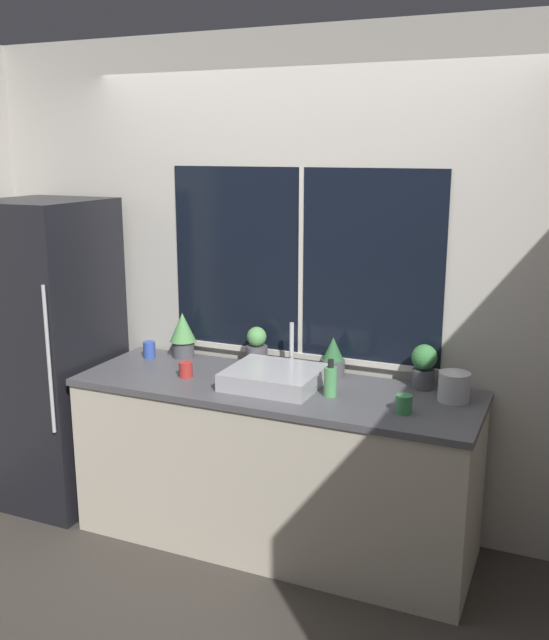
{
  "coord_description": "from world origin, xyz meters",
  "views": [
    {
      "loc": [
        1.4,
        -2.88,
        2.09
      ],
      "look_at": [
        0.0,
        0.34,
        1.24
      ],
      "focal_mm": 40.0,
      "sensor_mm": 36.0,
      "label": 1
    }
  ],
  "objects_px": {
    "potted_plant_center_right": "(333,358)",
    "kettle": "(454,386)",
    "mug_blue": "(149,350)",
    "potted_plant_center_left": "(257,348)",
    "mug_green": "(404,404)",
    "refrigerator": "(52,354)",
    "soap_bottle": "(330,381)",
    "sink": "(275,377)",
    "potted_plant_far_left": "(183,333)",
    "potted_plant_far_right": "(424,365)",
    "mug_red": "(186,370)"
  },
  "relations": [
    {
      "from": "potted_plant_center_right",
      "to": "kettle",
      "type": "height_order",
      "value": "potted_plant_center_right"
    },
    {
      "from": "sink",
      "to": "mug_green",
      "type": "distance_m",
      "value": 0.72
    },
    {
      "from": "potted_plant_far_right",
      "to": "mug_red",
      "type": "relative_size",
      "value": 2.84
    },
    {
      "from": "potted_plant_far_left",
      "to": "mug_green",
      "type": "bearing_deg",
      "value": -15.33
    },
    {
      "from": "potted_plant_far_right",
      "to": "soap_bottle",
      "type": "bearing_deg",
      "value": -142.7
    },
    {
      "from": "potted_plant_far_left",
      "to": "potted_plant_center_left",
      "type": "height_order",
      "value": "potted_plant_far_left"
    },
    {
      "from": "sink",
      "to": "potted_plant_center_left",
      "type": "height_order",
      "value": "sink"
    },
    {
      "from": "potted_plant_center_right",
      "to": "mug_blue",
      "type": "relative_size",
      "value": 2.28
    },
    {
      "from": "sink",
      "to": "potted_plant_far_left",
      "type": "bearing_deg",
      "value": 159.36
    },
    {
      "from": "mug_blue",
      "to": "mug_red",
      "type": "distance_m",
      "value": 0.45
    },
    {
      "from": "potted_plant_center_left",
      "to": "potted_plant_far_right",
      "type": "distance_m",
      "value": 0.94
    },
    {
      "from": "potted_plant_center_right",
      "to": "mug_blue",
      "type": "distance_m",
      "value": 1.11
    },
    {
      "from": "potted_plant_center_left",
      "to": "mug_blue",
      "type": "xyz_separation_m",
      "value": [
        -0.65,
        -0.09,
        -0.06
      ]
    },
    {
      "from": "refrigerator",
      "to": "kettle",
      "type": "xyz_separation_m",
      "value": [
        2.31,
        0.17,
        0.06
      ]
    },
    {
      "from": "mug_blue",
      "to": "potted_plant_far_right",
      "type": "bearing_deg",
      "value": 3.37
    },
    {
      "from": "refrigerator",
      "to": "potted_plant_center_right",
      "type": "relative_size",
      "value": 8.3
    },
    {
      "from": "refrigerator",
      "to": "sink",
      "type": "height_order",
      "value": "refrigerator"
    },
    {
      "from": "refrigerator",
      "to": "potted_plant_center_right",
      "type": "bearing_deg",
      "value": 10.34
    },
    {
      "from": "potted_plant_center_left",
      "to": "kettle",
      "type": "relative_size",
      "value": 1.43
    },
    {
      "from": "potted_plant_far_right",
      "to": "mug_green",
      "type": "bearing_deg",
      "value": -91.01
    },
    {
      "from": "refrigerator",
      "to": "potted_plant_center_left",
      "type": "height_order",
      "value": "refrigerator"
    },
    {
      "from": "potted_plant_far_right",
      "to": "mug_blue",
      "type": "bearing_deg",
      "value": -176.63
    },
    {
      "from": "mug_blue",
      "to": "potted_plant_center_right",
      "type": "bearing_deg",
      "value": 4.85
    },
    {
      "from": "refrigerator",
      "to": "potted_plant_center_right",
      "type": "distance_m",
      "value": 1.68
    },
    {
      "from": "potted_plant_far_right",
      "to": "mug_blue",
      "type": "xyz_separation_m",
      "value": [
        -1.59,
        -0.09,
        -0.08
      ]
    },
    {
      "from": "kettle",
      "to": "potted_plant_center_right",
      "type": "bearing_deg",
      "value": 168.94
    },
    {
      "from": "mug_blue",
      "to": "potted_plant_center_left",
      "type": "bearing_deg",
      "value": 8.18
    },
    {
      "from": "potted_plant_center_left",
      "to": "potted_plant_center_right",
      "type": "distance_m",
      "value": 0.45
    },
    {
      "from": "mug_green",
      "to": "refrigerator",
      "type": "bearing_deg",
      "value": 177.71
    },
    {
      "from": "potted_plant_far_right",
      "to": "mug_red",
      "type": "bearing_deg",
      "value": -165.0
    },
    {
      "from": "soap_bottle",
      "to": "kettle",
      "type": "height_order",
      "value": "soap_bottle"
    },
    {
      "from": "mug_green",
      "to": "kettle",
      "type": "relative_size",
      "value": 0.54
    },
    {
      "from": "soap_bottle",
      "to": "potted_plant_center_left",
      "type": "bearing_deg",
      "value": 150.85
    },
    {
      "from": "potted_plant_center_left",
      "to": "kettle",
      "type": "distance_m",
      "value": 1.12
    },
    {
      "from": "mug_red",
      "to": "mug_blue",
      "type": "bearing_deg",
      "value": 148.86
    },
    {
      "from": "mug_green",
      "to": "mug_red",
      "type": "distance_m",
      "value": 1.2
    },
    {
      "from": "potted_plant_center_left",
      "to": "mug_blue",
      "type": "relative_size",
      "value": 2.39
    },
    {
      "from": "soap_bottle",
      "to": "mug_red",
      "type": "height_order",
      "value": "soap_bottle"
    },
    {
      "from": "sink",
      "to": "mug_blue",
      "type": "bearing_deg",
      "value": 168.95
    },
    {
      "from": "kettle",
      "to": "mug_green",
      "type": "bearing_deg",
      "value": -125.58
    },
    {
      "from": "mug_green",
      "to": "kettle",
      "type": "height_order",
      "value": "kettle"
    },
    {
      "from": "potted_plant_far_right",
      "to": "mug_blue",
      "type": "distance_m",
      "value": 1.59
    },
    {
      "from": "potted_plant_far_right",
      "to": "mug_red",
      "type": "xyz_separation_m",
      "value": [
        -1.21,
        -0.32,
        -0.08
      ]
    },
    {
      "from": "refrigerator",
      "to": "mug_red",
      "type": "relative_size",
      "value": 22.24
    },
    {
      "from": "refrigerator",
      "to": "mug_green",
      "type": "xyz_separation_m",
      "value": [
        2.13,
        -0.09,
        0.03
      ]
    },
    {
      "from": "potted_plant_center_left",
      "to": "soap_bottle",
      "type": "xyz_separation_m",
      "value": [
        0.54,
        -0.3,
        -0.03
      ]
    },
    {
      "from": "mug_green",
      "to": "mug_red",
      "type": "bearing_deg",
      "value": 177.04
    },
    {
      "from": "sink",
      "to": "potted_plant_center_right",
      "type": "relative_size",
      "value": 2.15
    },
    {
      "from": "sink",
      "to": "mug_green",
      "type": "bearing_deg",
      "value": -9.73
    },
    {
      "from": "soap_bottle",
      "to": "potted_plant_far_right",
      "type": "bearing_deg",
      "value": 37.3
    }
  ]
}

